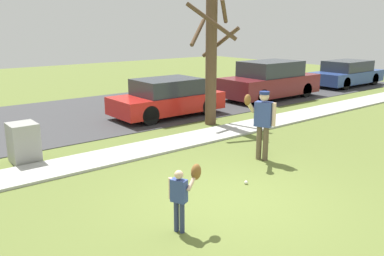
{
  "coord_description": "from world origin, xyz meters",
  "views": [
    {
      "loc": [
        -4.89,
        -5.04,
        3.16
      ],
      "look_at": [
        0.36,
        1.6,
        1.0
      ],
      "focal_mm": 37.7,
      "sensor_mm": 36.0,
      "label": 1
    }
  ],
  "objects_px": {
    "baseball": "(246,182)",
    "parked_hatchback_red": "(167,98)",
    "utility_cabinet": "(24,143)",
    "person_child": "(183,190)",
    "street_tree_near": "(211,57)",
    "parked_wagon_blue": "(347,74)",
    "person_adult": "(262,118)",
    "parked_suv_maroon": "(270,81)"
  },
  "relations": [
    {
      "from": "parked_wagon_blue",
      "to": "street_tree_near",
      "type": "bearing_deg",
      "value": -170.0
    },
    {
      "from": "utility_cabinet",
      "to": "baseball",
      "type": "bearing_deg",
      "value": -53.89
    },
    {
      "from": "street_tree_near",
      "to": "parked_suv_maroon",
      "type": "relative_size",
      "value": 0.86
    },
    {
      "from": "utility_cabinet",
      "to": "person_child",
      "type": "bearing_deg",
      "value": -79.23
    },
    {
      "from": "baseball",
      "to": "parked_hatchback_red",
      "type": "bearing_deg",
      "value": 68.98
    },
    {
      "from": "utility_cabinet",
      "to": "parked_wagon_blue",
      "type": "height_order",
      "value": "parked_wagon_blue"
    },
    {
      "from": "baseball",
      "to": "street_tree_near",
      "type": "bearing_deg",
      "value": 57.04
    },
    {
      "from": "street_tree_near",
      "to": "parked_wagon_blue",
      "type": "relative_size",
      "value": 0.9
    },
    {
      "from": "baseball",
      "to": "street_tree_near",
      "type": "xyz_separation_m",
      "value": [
        2.84,
        4.38,
        2.14
      ]
    },
    {
      "from": "baseball",
      "to": "utility_cabinet",
      "type": "relative_size",
      "value": 0.08
    },
    {
      "from": "person_adult",
      "to": "parked_hatchback_red",
      "type": "distance_m",
      "value": 5.47
    },
    {
      "from": "person_adult",
      "to": "utility_cabinet",
      "type": "bearing_deg",
      "value": -60.58
    },
    {
      "from": "street_tree_near",
      "to": "parked_hatchback_red",
      "type": "xyz_separation_m",
      "value": [
        -0.45,
        1.84,
        -1.52
      ]
    },
    {
      "from": "baseball",
      "to": "utility_cabinet",
      "type": "xyz_separation_m",
      "value": [
        -3.12,
        4.27,
        0.43
      ]
    },
    {
      "from": "parked_suv_maroon",
      "to": "parked_wagon_blue",
      "type": "relative_size",
      "value": 1.04
    },
    {
      "from": "person_child",
      "to": "baseball",
      "type": "relative_size",
      "value": 14.45
    },
    {
      "from": "utility_cabinet",
      "to": "parked_hatchback_red",
      "type": "relative_size",
      "value": 0.24
    },
    {
      "from": "person_adult",
      "to": "street_tree_near",
      "type": "distance_m",
      "value": 3.97
    },
    {
      "from": "person_adult",
      "to": "person_child",
      "type": "relative_size",
      "value": 1.56
    },
    {
      "from": "person_child",
      "to": "street_tree_near",
      "type": "xyz_separation_m",
      "value": [
        5.0,
        5.11,
        1.48
      ]
    },
    {
      "from": "utility_cabinet",
      "to": "street_tree_near",
      "type": "bearing_deg",
      "value": 1.03
    },
    {
      "from": "parked_wagon_blue",
      "to": "person_adult",
      "type": "bearing_deg",
      "value": -156.7
    },
    {
      "from": "person_adult",
      "to": "parked_wagon_blue",
      "type": "height_order",
      "value": "person_adult"
    },
    {
      "from": "street_tree_near",
      "to": "baseball",
      "type": "bearing_deg",
      "value": -122.96
    },
    {
      "from": "parked_wagon_blue",
      "to": "person_child",
      "type": "bearing_deg",
      "value": -156.5
    },
    {
      "from": "baseball",
      "to": "parked_hatchback_red",
      "type": "distance_m",
      "value": 6.69
    },
    {
      "from": "street_tree_near",
      "to": "parked_wagon_blue",
      "type": "bearing_deg",
      "value": 10.0
    },
    {
      "from": "person_adult",
      "to": "parked_hatchback_red",
      "type": "xyz_separation_m",
      "value": [
        1.01,
        5.36,
        -0.39
      ]
    },
    {
      "from": "baseball",
      "to": "parked_wagon_blue",
      "type": "bearing_deg",
      "value": 24.21
    },
    {
      "from": "utility_cabinet",
      "to": "parked_wagon_blue",
      "type": "xyz_separation_m",
      "value": [
        17.3,
        2.11,
        0.19
      ]
    },
    {
      "from": "person_child",
      "to": "parked_suv_maroon",
      "type": "height_order",
      "value": "parked_suv_maroon"
    },
    {
      "from": "parked_wagon_blue",
      "to": "parked_suv_maroon",
      "type": "bearing_deg",
      "value": 179.95
    },
    {
      "from": "street_tree_near",
      "to": "parked_wagon_blue",
      "type": "distance_m",
      "value": 11.62
    },
    {
      "from": "person_adult",
      "to": "parked_suv_maroon",
      "type": "relative_size",
      "value": 0.36
    },
    {
      "from": "street_tree_near",
      "to": "parked_hatchback_red",
      "type": "bearing_deg",
      "value": 103.66
    },
    {
      "from": "person_child",
      "to": "baseball",
      "type": "bearing_deg",
      "value": -4.72
    },
    {
      "from": "person_adult",
      "to": "baseball",
      "type": "relative_size",
      "value": 22.56
    },
    {
      "from": "person_adult",
      "to": "parked_hatchback_red",
      "type": "height_order",
      "value": "person_adult"
    },
    {
      "from": "parked_hatchback_red",
      "to": "person_child",
      "type": "bearing_deg",
      "value": -123.23
    },
    {
      "from": "person_adult",
      "to": "parked_hatchback_red",
      "type": "relative_size",
      "value": 0.42
    },
    {
      "from": "utility_cabinet",
      "to": "parked_hatchback_red",
      "type": "xyz_separation_m",
      "value": [
        5.51,
        1.95,
        0.19
      ]
    },
    {
      "from": "utility_cabinet",
      "to": "parked_suv_maroon",
      "type": "relative_size",
      "value": 0.2
    }
  ]
}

